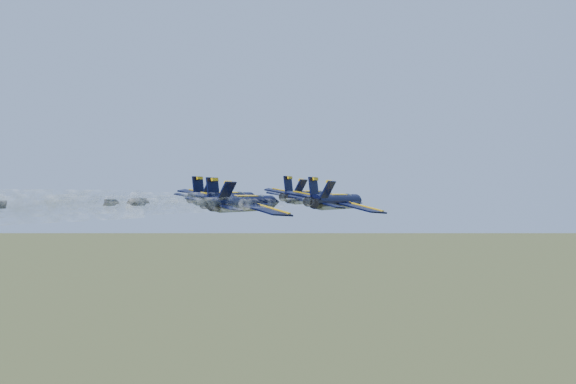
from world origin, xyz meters
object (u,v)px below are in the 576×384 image
(jet_slot, at_px, (245,203))
(jet_left, at_px, (227,199))
(jet_right, at_px, (337,201))
(jet_lead, at_px, (310,197))

(jet_slot, bearing_deg, jet_left, 132.05)
(jet_left, xyz_separation_m, jet_right, (17.18, -3.11, 0.00))
(jet_right, bearing_deg, jet_lead, 129.89)
(jet_left, xyz_separation_m, jet_slot, (6.89, -11.08, 0.00))
(jet_lead, xyz_separation_m, jet_right, (6.78, -11.89, 0.00))
(jet_left, distance_m, jet_right, 17.46)
(jet_lead, relative_size, jet_left, 1.00)
(jet_lead, bearing_deg, jet_slot, -89.83)
(jet_right, bearing_deg, jet_slot, -132.06)
(jet_lead, height_order, jet_slot, same)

